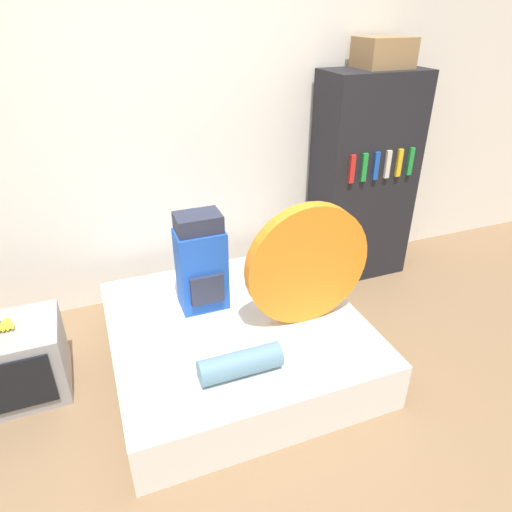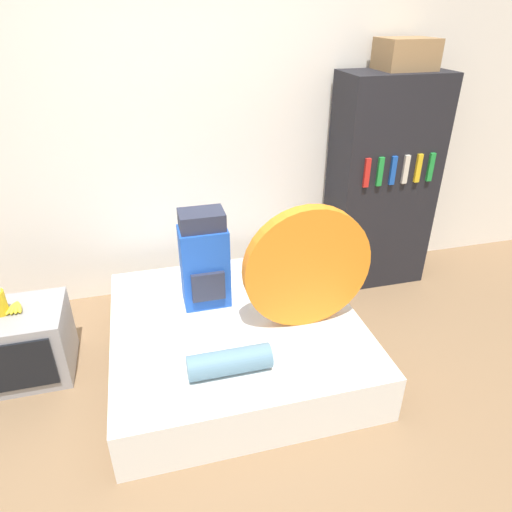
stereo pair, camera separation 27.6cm
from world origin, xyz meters
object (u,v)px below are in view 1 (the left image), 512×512
Objects in this scene: tent_bag at (307,265)px; cardboard_box at (384,52)px; sleeping_roll at (240,364)px; bookshelf at (363,179)px; backpack at (201,264)px; television at (11,362)px.

cardboard_box is at bearing 42.16° from tent_bag.
tent_bag reaches higher than sleeping_roll.
sleeping_roll is 2.48m from cardboard_box.
cardboard_box is (0.07, 0.03, 0.96)m from bookshelf.
sleeping_roll is (-0.56, -0.34, -0.33)m from tent_bag.
backpack is 0.76m from sleeping_roll.
bookshelf is at bearing 18.73° from backpack.
tent_bag reaches higher than television.
bookshelf is (1.53, 0.52, 0.21)m from backpack.
bookshelf reaches higher than backpack.
sleeping_roll is at bearing -140.89° from bookshelf.
cardboard_box is (2.82, 0.59, 1.58)m from television.
cardboard_box is at bearing 25.90° from bookshelf.
cardboard_box reaches higher than tent_bag.
backpack is 1.43× the size of sleeping_roll.
bookshelf is (0.96, 0.90, 0.13)m from tent_bag.
bookshelf is 4.44× the size of cardboard_box.
bookshelf is (1.52, 1.24, 0.46)m from sleeping_roll.
bookshelf reaches higher than sleeping_roll.
backpack is at bearing 1.95° from television.
bookshelf is (2.75, 0.56, 0.62)m from television.
tent_bag is 1.89m from television.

